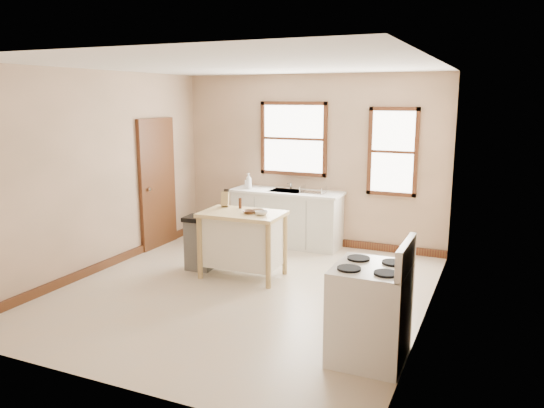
% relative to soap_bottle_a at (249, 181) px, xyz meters
% --- Properties ---
extents(floor, '(5.00, 5.00, 0.00)m').
position_rel_soap_bottle_a_xyz_m(floor, '(0.95, -2.11, -1.05)').
color(floor, beige).
rests_on(floor, ground).
extents(ceiling, '(5.00, 5.00, 0.00)m').
position_rel_soap_bottle_a_xyz_m(ceiling, '(0.95, -2.11, 1.75)').
color(ceiling, white).
rests_on(ceiling, ground).
extents(wall_back, '(4.50, 0.04, 2.80)m').
position_rel_soap_bottle_a_xyz_m(wall_back, '(0.95, 0.39, 0.35)').
color(wall_back, tan).
rests_on(wall_back, ground).
extents(wall_left, '(0.04, 5.00, 2.80)m').
position_rel_soap_bottle_a_xyz_m(wall_left, '(-1.30, -2.11, 0.35)').
color(wall_left, tan).
rests_on(wall_left, ground).
extents(wall_right, '(0.04, 5.00, 2.80)m').
position_rel_soap_bottle_a_xyz_m(wall_right, '(3.20, -2.11, 0.35)').
color(wall_right, tan).
rests_on(wall_right, ground).
extents(window_main, '(1.17, 0.06, 1.22)m').
position_rel_soap_bottle_a_xyz_m(window_main, '(0.65, 0.37, 0.70)').
color(window_main, '#3E1910').
rests_on(window_main, wall_back).
extents(window_side, '(0.77, 0.06, 1.37)m').
position_rel_soap_bottle_a_xyz_m(window_side, '(2.30, 0.37, 0.55)').
color(window_side, '#3E1910').
rests_on(window_side, wall_back).
extents(door_left, '(0.06, 0.90, 2.10)m').
position_rel_soap_bottle_a_xyz_m(door_left, '(-1.26, -0.81, -0.00)').
color(door_left, '#3E1910').
rests_on(door_left, ground).
extents(baseboard_back, '(4.50, 0.04, 0.12)m').
position_rel_soap_bottle_a_xyz_m(baseboard_back, '(0.95, 0.36, -0.99)').
color(baseboard_back, '#3E1910').
rests_on(baseboard_back, ground).
extents(baseboard_left, '(0.04, 5.00, 0.12)m').
position_rel_soap_bottle_a_xyz_m(baseboard_left, '(-1.27, -2.11, -0.99)').
color(baseboard_left, '#3E1910').
rests_on(baseboard_left, ground).
extents(sink_counter, '(1.86, 0.62, 0.92)m').
position_rel_soap_bottle_a_xyz_m(sink_counter, '(0.65, 0.09, -0.59)').
color(sink_counter, silver).
rests_on(sink_counter, ground).
extents(faucet, '(0.03, 0.03, 0.22)m').
position_rel_soap_bottle_a_xyz_m(faucet, '(0.65, 0.27, -0.02)').
color(faucet, silver).
rests_on(faucet, sink_counter).
extents(soap_bottle_a, '(0.13, 0.13, 0.26)m').
position_rel_soap_bottle_a_xyz_m(soap_bottle_a, '(0.00, 0.00, 0.00)').
color(soap_bottle_a, '#B2B2B2').
rests_on(soap_bottle_a, sink_counter).
extents(soap_bottle_b, '(0.12, 0.12, 0.20)m').
position_rel_soap_bottle_a_xyz_m(soap_bottle_b, '(-0.02, 0.01, -0.03)').
color(soap_bottle_b, '#B2B2B2').
rests_on(soap_bottle_b, sink_counter).
extents(dish_rack, '(0.45, 0.39, 0.10)m').
position_rel_soap_bottle_a_xyz_m(dish_rack, '(1.13, 0.04, -0.08)').
color(dish_rack, silver).
rests_on(dish_rack, sink_counter).
extents(kitchen_island, '(1.13, 0.74, 0.90)m').
position_rel_soap_bottle_a_xyz_m(kitchen_island, '(0.71, -1.63, -0.60)').
color(kitchen_island, '#FEE895').
rests_on(kitchen_island, ground).
extents(knife_block, '(0.13, 0.13, 0.20)m').
position_rel_soap_bottle_a_xyz_m(knife_block, '(0.32, -1.39, -0.05)').
color(knife_block, tan).
rests_on(knife_block, kitchen_island).
extents(pepper_grinder, '(0.05, 0.05, 0.15)m').
position_rel_soap_bottle_a_xyz_m(pepper_grinder, '(0.57, -1.42, -0.07)').
color(pepper_grinder, '#432212').
rests_on(pepper_grinder, kitchen_island).
extents(bowl_a, '(0.18, 0.18, 0.04)m').
position_rel_soap_bottle_a_xyz_m(bowl_a, '(0.83, -1.66, -0.13)').
color(bowl_a, brown).
rests_on(bowl_a, kitchen_island).
extents(bowl_b, '(0.22, 0.22, 0.04)m').
position_rel_soap_bottle_a_xyz_m(bowl_b, '(0.90, -1.54, -0.13)').
color(bowl_b, brown).
rests_on(bowl_b, kitchen_island).
extents(bowl_c, '(0.22, 0.22, 0.05)m').
position_rel_soap_bottle_a_xyz_m(bowl_c, '(1.02, -1.68, -0.12)').
color(bowl_c, silver).
rests_on(bowl_c, kitchen_island).
extents(trash_bin, '(0.42, 0.36, 0.77)m').
position_rel_soap_bottle_a_xyz_m(trash_bin, '(0.01, -1.60, -0.66)').
color(trash_bin, '#585856').
rests_on(trash_bin, ground).
extents(gas_stove, '(0.73, 0.74, 1.18)m').
position_rel_soap_bottle_a_xyz_m(gas_stove, '(2.86, -3.24, -0.46)').
color(gas_stove, white).
rests_on(gas_stove, ground).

